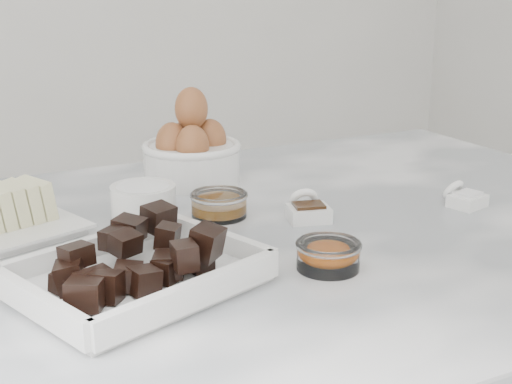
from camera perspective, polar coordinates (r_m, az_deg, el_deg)
marble_slab at (r=0.92m, az=-0.27°, el=-4.24°), size 1.20×0.80×0.04m
chocolate_dish at (r=0.75m, az=-9.40°, el=-5.85°), size 0.29×0.25×0.06m
butter_plate at (r=0.94m, az=-19.40°, el=-1.89°), size 0.20×0.20×0.06m
sugar_ramekin at (r=0.94m, az=-8.99°, el=-0.83°), size 0.09×0.09×0.05m
egg_bowl at (r=1.12m, az=-5.16°, el=3.25°), size 0.16×0.16×0.15m
honey_bowl at (r=0.96m, az=-2.97°, el=-0.97°), size 0.08×0.08×0.03m
zest_bowl at (r=0.79m, az=5.80°, el=-4.96°), size 0.07×0.07×0.03m
vanilla_spoon at (r=0.95m, az=4.12°, el=-1.38°), size 0.06×0.08×0.04m
salt_spoon at (r=1.04m, az=16.28°, el=-0.42°), size 0.06×0.07×0.04m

